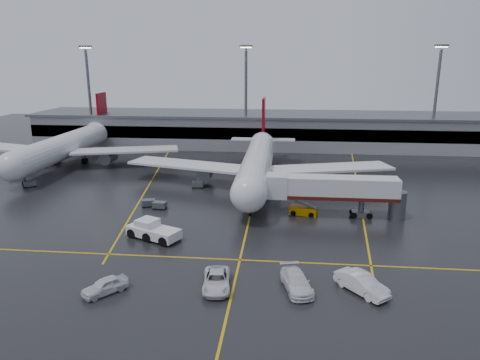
# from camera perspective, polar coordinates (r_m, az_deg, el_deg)

# --- Properties ---
(ground) EXTENTS (220.00, 220.00, 0.00)m
(ground) POSITION_cam_1_polar(r_m,az_deg,el_deg) (71.80, 1.75, -2.71)
(ground) COLOR black
(ground) RESTS_ON ground
(apron_line_centre) EXTENTS (0.25, 90.00, 0.02)m
(apron_line_centre) POSITION_cam_1_polar(r_m,az_deg,el_deg) (71.80, 1.75, -2.70)
(apron_line_centre) COLOR gold
(apron_line_centre) RESTS_ON ground
(apron_line_stop) EXTENTS (60.00, 0.25, 0.02)m
(apron_line_stop) POSITION_cam_1_polar(r_m,az_deg,el_deg) (51.38, -0.03, -10.22)
(apron_line_stop) COLOR gold
(apron_line_stop) RESTS_ON ground
(apron_line_left) EXTENTS (9.99, 69.35, 0.02)m
(apron_line_left) POSITION_cam_1_polar(r_m,az_deg,el_deg) (84.89, -11.35, -0.17)
(apron_line_left) COLOR gold
(apron_line_left) RESTS_ON ground
(apron_line_right) EXTENTS (7.57, 69.64, 0.02)m
(apron_line_right) POSITION_cam_1_polar(r_m,az_deg,el_deg) (82.30, 14.86, -0.87)
(apron_line_right) COLOR gold
(apron_line_right) RESTS_ON ground
(terminal) EXTENTS (122.00, 19.00, 8.60)m
(terminal) POSITION_cam_1_polar(r_m,az_deg,el_deg) (117.54, 3.45, 6.49)
(terminal) COLOR gray
(terminal) RESTS_ON ground
(light_mast_left) EXTENTS (3.00, 1.20, 25.45)m
(light_mast_left) POSITION_cam_1_polar(r_m,az_deg,el_deg) (121.10, -18.81, 10.81)
(light_mast_left) COLOR #595B60
(light_mast_left) RESTS_ON ground
(light_mast_mid) EXTENTS (3.00, 1.20, 25.45)m
(light_mast_mid) POSITION_cam_1_polar(r_m,az_deg,el_deg) (110.85, 0.76, 11.27)
(light_mast_mid) COLOR #595B60
(light_mast_mid) RESTS_ON ground
(light_mast_right) EXTENTS (3.00, 1.20, 25.45)m
(light_mast_right) POSITION_cam_1_polar(r_m,az_deg,el_deg) (115.93, 23.89, 10.17)
(light_mast_right) COLOR #595B60
(light_mast_right) RESTS_ON ground
(main_airliner) EXTENTS (48.80, 45.60, 14.10)m
(main_airliner) POSITION_cam_1_polar(r_m,az_deg,el_deg) (80.02, 2.27, 2.29)
(main_airliner) COLOR silver
(main_airliner) RESTS_ON ground
(second_airliner) EXTENTS (48.80, 45.60, 14.10)m
(second_airliner) POSITION_cam_1_polar(r_m,az_deg,el_deg) (102.84, -21.39, 4.15)
(second_airliner) COLOR silver
(second_airliner) RESTS_ON ground
(jet_bridge) EXTENTS (19.90, 3.40, 6.05)m
(jet_bridge) POSITION_cam_1_polar(r_m,az_deg,el_deg) (65.15, 11.87, -1.30)
(jet_bridge) COLOR silver
(jet_bridge) RESTS_ON ground
(pushback_tractor) EXTENTS (7.54, 5.48, 2.50)m
(pushback_tractor) POSITION_cam_1_polar(r_m,az_deg,el_deg) (57.95, -11.17, -6.42)
(pushback_tractor) COLOR silver
(pushback_tractor) RESTS_ON ground
(belt_loader) EXTENTS (4.24, 2.61, 2.51)m
(belt_loader) POSITION_cam_1_polar(r_m,az_deg,el_deg) (66.07, 8.14, -3.90)
(belt_loader) COLOR #D68600
(belt_loader) RESTS_ON ground
(service_van_a) EXTENTS (3.27, 6.00, 1.59)m
(service_van_a) POSITION_cam_1_polar(r_m,az_deg,el_deg) (45.41, -3.02, -12.76)
(service_van_a) COLOR white
(service_van_a) RESTS_ON ground
(service_van_b) EXTENTS (3.74, 6.24, 1.69)m
(service_van_b) POSITION_cam_1_polar(r_m,az_deg,el_deg) (45.40, 7.24, -12.80)
(service_van_b) COLOR silver
(service_van_b) RESTS_ON ground
(service_van_c) EXTENTS (5.21, 5.69, 1.89)m
(service_van_c) POSITION_cam_1_polar(r_m,az_deg,el_deg) (46.08, 15.35, -12.67)
(service_van_c) COLOR white
(service_van_c) RESTS_ON ground
(service_van_d) EXTENTS (4.41, 4.65, 1.56)m
(service_van_d) POSITION_cam_1_polar(r_m,az_deg,el_deg) (46.36, -16.94, -12.85)
(service_van_d) COLOR silver
(service_van_d) RESTS_ON ground
(baggage_cart_a) EXTENTS (2.12, 1.49, 1.12)m
(baggage_cart_a) POSITION_cam_1_polar(r_m,az_deg,el_deg) (69.00, -10.28, -3.16)
(baggage_cart_a) COLOR #595B60
(baggage_cart_a) RESTS_ON ground
(baggage_cart_b) EXTENTS (2.30, 1.85, 1.12)m
(baggage_cart_b) POSITION_cam_1_polar(r_m,az_deg,el_deg) (70.43, -11.68, -2.85)
(baggage_cart_b) COLOR #595B60
(baggage_cart_b) RESTS_ON ground
(baggage_cart_c) EXTENTS (2.10, 1.46, 1.12)m
(baggage_cart_c) POSITION_cam_1_polar(r_m,az_deg,el_deg) (79.39, -5.46, -0.54)
(baggage_cart_c) COLOR #595B60
(baggage_cart_c) RESTS_ON ground
(baggage_cart_d) EXTENTS (2.22, 1.68, 1.12)m
(baggage_cart_d) POSITION_cam_1_polar(r_m,az_deg,el_deg) (96.08, -26.95, 0.62)
(baggage_cart_d) COLOR #595B60
(baggage_cart_d) RESTS_ON ground
(baggage_cart_e) EXTENTS (2.38, 2.24, 1.12)m
(baggage_cart_e) POSITION_cam_1_polar(r_m,az_deg,el_deg) (88.10, -25.38, -0.39)
(baggage_cart_e) COLOR #595B60
(baggage_cart_e) RESTS_ON ground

